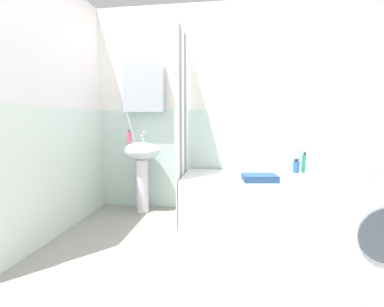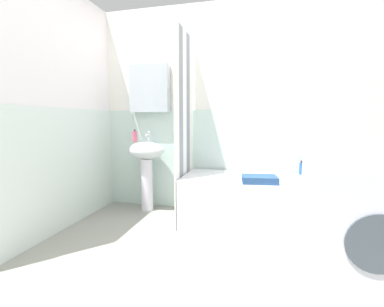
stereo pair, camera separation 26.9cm
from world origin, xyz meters
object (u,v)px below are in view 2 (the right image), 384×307
soap_dispenser (135,136)px  conditioner_bottle (312,165)px  lotion_bottle (302,168)px  shampoo_bottle (333,168)px  towel_folded (260,179)px  sink (146,161)px  body_wash_bottle (323,166)px  washer_dryer_stack (362,166)px  bathtub (262,202)px

soap_dispenser → conditioner_bottle: soap_dispenser is taller
lotion_bottle → soap_dispenser: bearing=-176.9°
shampoo_bottle → towel_folded: size_ratio=0.51×
towel_folded → shampoo_bottle: bearing=34.3°
sink → lotion_bottle: size_ratio=5.46×
sink → conditioner_bottle: 1.84m
soap_dispenser → shampoo_bottle: bearing=3.5°
body_wash_bottle → conditioner_bottle: bearing=-174.3°
sink → towel_folded: bearing=-16.4°
sink → conditioner_bottle: size_ratio=3.64×
sink → lotion_bottle: sink is taller
conditioner_bottle → washer_dryer_stack: 1.21m
towel_folded → washer_dryer_stack: (0.60, -0.71, 0.27)m
conditioner_bottle → towel_folded: 0.73m
shampoo_bottle → conditioner_bottle: size_ratio=0.72×
sink → bathtub: sink is taller
sink → shampoo_bottle: size_ratio=5.03×
lotion_bottle → washer_dryer_stack: size_ratio=0.09×
body_wash_bottle → towel_folded: size_ratio=0.67×
body_wash_bottle → conditioner_bottle: size_ratio=0.94×
bathtub → conditioner_bottle: (0.50, 0.26, 0.36)m
conditioner_bottle → washer_dryer_stack: (0.06, -1.19, 0.19)m
soap_dispenser → body_wash_bottle: soap_dispenser is taller
shampoo_bottle → washer_dryer_stack: 1.25m
soap_dispenser → shampoo_bottle: soap_dispenser is taller
sink → bathtub: bearing=-6.8°
bathtub → lotion_bottle: bearing=31.9°
soap_dispenser → bathtub: bearing=-5.9°
bathtub → body_wash_bottle: (0.61, 0.27, 0.35)m
shampoo_bottle → lotion_bottle: shampoo_bottle is taller
bathtub → washer_dryer_stack: (0.56, -0.94, 0.55)m
lotion_bottle → towel_folded: (-0.44, -0.48, -0.04)m
conditioner_bottle → lotion_bottle: bearing=-178.0°
lotion_bottle → washer_dryer_stack: washer_dryer_stack is taller
body_wash_bottle → washer_dryer_stack: bearing=-92.6°
conditioner_bottle → lotion_bottle: 0.10m
lotion_bottle → bathtub: bearing=-148.1°
shampoo_bottle → towel_folded: 0.91m
conditioner_bottle → towel_folded: bearing=-138.4°
body_wash_bottle → towel_folded: body_wash_bottle is taller
bathtub → washer_dryer_stack: 1.22m
shampoo_bottle → bathtub: bearing=-158.1°
shampoo_bottle → conditioner_bottle: bearing=-171.7°
sink → soap_dispenser: (-0.14, -0.01, 0.28)m
sink → washer_dryer_stack: (1.90, -1.10, 0.19)m
conditioner_bottle → lotion_bottle: (-0.10, -0.00, -0.04)m
body_wash_bottle → conditioner_bottle: (-0.11, -0.01, 0.01)m
soap_dispenser → body_wash_bottle: (2.09, 0.12, -0.29)m
washer_dryer_stack → soap_dispenser: bearing=151.9°
conditioner_bottle → lotion_bottle: size_ratio=1.50×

